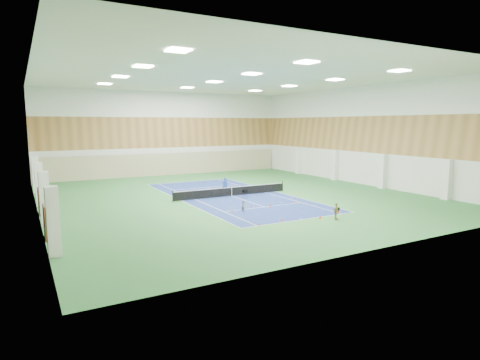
% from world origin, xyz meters
% --- Properties ---
extents(ground, '(40.00, 40.00, 0.00)m').
position_xyz_m(ground, '(0.00, 0.00, 0.00)').
color(ground, '#317237').
rests_on(ground, ground).
extents(room_shell, '(36.00, 40.00, 12.00)m').
position_xyz_m(room_shell, '(0.00, 0.00, 6.00)').
color(room_shell, white).
rests_on(room_shell, ground).
extents(wood_cladding, '(36.00, 40.00, 8.00)m').
position_xyz_m(wood_cladding, '(0.00, 0.00, 8.00)').
color(wood_cladding, '#A7753E').
rests_on(wood_cladding, room_shell).
extents(ceiling_light_grid, '(21.40, 25.40, 0.06)m').
position_xyz_m(ceiling_light_grid, '(0.00, 0.00, 11.92)').
color(ceiling_light_grid, white).
rests_on(ceiling_light_grid, room_shell).
extents(court_surface, '(10.97, 23.77, 0.01)m').
position_xyz_m(court_surface, '(0.00, 0.00, 0.01)').
color(court_surface, navy).
rests_on(court_surface, ground).
extents(tennis_balls_scatter, '(10.57, 22.77, 0.07)m').
position_xyz_m(tennis_balls_scatter, '(0.00, 0.00, 0.05)').
color(tennis_balls_scatter, '#AACA22').
rests_on(tennis_balls_scatter, ground).
extents(tennis_net, '(12.80, 0.10, 1.10)m').
position_xyz_m(tennis_net, '(0.00, 0.00, 0.55)').
color(tennis_net, black).
rests_on(tennis_net, ground).
extents(back_curtain, '(35.40, 0.16, 3.20)m').
position_xyz_m(back_curtain, '(0.00, 19.75, 1.60)').
color(back_curtain, '#C6B793').
rests_on(back_curtain, ground).
extents(door_left_a, '(0.08, 1.80, 2.20)m').
position_xyz_m(door_left_a, '(-17.92, -8.00, 1.10)').
color(door_left_a, '#593319').
rests_on(door_left_a, ground).
extents(door_left_b, '(0.08, 1.80, 2.20)m').
position_xyz_m(door_left_b, '(-17.92, 0.00, 1.10)').
color(door_left_b, '#593319').
rests_on(door_left_b, ground).
extents(coach, '(0.69, 0.59, 1.61)m').
position_xyz_m(coach, '(0.42, 2.37, 0.81)').
color(coach, '#22489C').
rests_on(coach, ground).
extents(child_court, '(0.58, 0.51, 1.00)m').
position_xyz_m(child_court, '(-2.66, -7.27, 0.50)').
color(child_court, '#919199').
rests_on(child_court, ground).
extents(child_apron, '(0.84, 0.60, 1.33)m').
position_xyz_m(child_apron, '(2.32, -13.14, 0.66)').
color(child_apron, tan).
rests_on(child_apron, ground).
extents(ball_cart, '(0.48, 0.48, 0.82)m').
position_xyz_m(ball_cart, '(0.61, -1.73, 0.41)').
color(ball_cart, black).
rests_on(ball_cart, ground).
extents(cone_svc_a, '(0.18, 0.18, 0.20)m').
position_xyz_m(cone_svc_a, '(-3.57, -6.86, 0.10)').
color(cone_svc_a, '#E5420C').
rests_on(cone_svc_a, ground).
extents(cone_svc_b, '(0.19, 0.19, 0.21)m').
position_xyz_m(cone_svc_b, '(-1.21, -6.11, 0.11)').
color(cone_svc_b, '#D95A0B').
rests_on(cone_svc_b, ground).
extents(cone_svc_c, '(0.22, 0.22, 0.25)m').
position_xyz_m(cone_svc_c, '(0.61, -6.38, 0.12)').
color(cone_svc_c, '#D6480B').
rests_on(cone_svc_c, ground).
extents(cone_svc_d, '(0.22, 0.22, 0.25)m').
position_xyz_m(cone_svc_d, '(3.47, -6.43, 0.12)').
color(cone_svc_d, orange).
rests_on(cone_svc_d, ground).
extents(cone_base_a, '(0.19, 0.19, 0.21)m').
position_xyz_m(cone_base_a, '(-3.86, -11.80, 0.11)').
color(cone_base_a, '#DC630B').
rests_on(cone_base_a, ground).
extents(cone_base_b, '(0.20, 0.20, 0.22)m').
position_xyz_m(cone_base_b, '(-1.66, -11.50, 0.11)').
color(cone_base_b, '#FE550D').
rests_on(cone_base_b, ground).
extents(cone_base_c, '(0.23, 0.23, 0.25)m').
position_xyz_m(cone_base_c, '(1.44, -12.30, 0.12)').
color(cone_base_c, '#E9480C').
rests_on(cone_base_c, ground).
extents(cone_base_d, '(0.22, 0.22, 0.25)m').
position_xyz_m(cone_base_d, '(4.27, -11.34, 0.12)').
color(cone_base_d, '#F7400D').
rests_on(cone_base_d, ground).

